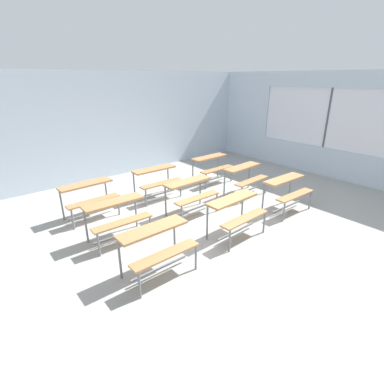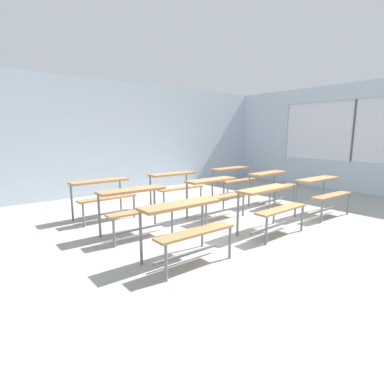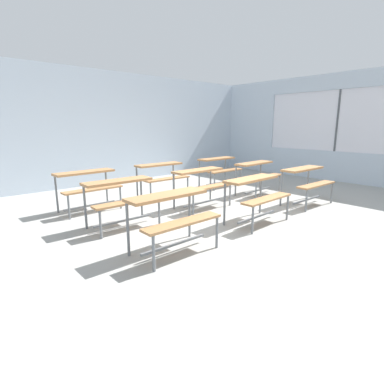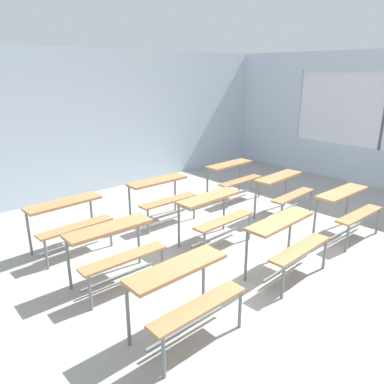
# 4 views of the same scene
# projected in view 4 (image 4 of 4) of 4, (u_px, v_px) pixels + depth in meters

# --- Properties ---
(ground) EXTENTS (10.00, 9.00, 0.05)m
(ground) POSITION_uv_depth(u_px,v_px,m) (252.00, 268.00, 5.12)
(ground) COLOR #9E9E99
(wall_back) EXTENTS (10.00, 0.12, 3.00)m
(wall_back) POSITION_uv_depth(u_px,v_px,m) (89.00, 123.00, 7.82)
(wall_back) COLOR silver
(wall_back) RESTS_ON ground
(desk_bench_r0c0) EXTENTS (1.10, 0.59, 0.74)m
(desk_bench_r0c0) POSITION_uv_depth(u_px,v_px,m) (184.00, 286.00, 3.62)
(desk_bench_r0c0) COLOR #A87547
(desk_bench_r0c0) RESTS_ON ground
(desk_bench_r0c1) EXTENTS (1.12, 0.63, 0.74)m
(desk_bench_r0c1) POSITION_uv_depth(u_px,v_px,m) (287.00, 235.00, 4.75)
(desk_bench_r0c1) COLOR #A87547
(desk_bench_r0c1) RESTS_ON ground
(desk_bench_r0c2) EXTENTS (1.11, 0.62, 0.74)m
(desk_bench_r0c2) POSITION_uv_depth(u_px,v_px,m) (348.00, 203.00, 5.86)
(desk_bench_r0c2) COLOR #A87547
(desk_bench_r0c2) RESTS_ON ground
(desk_bench_r1c0) EXTENTS (1.11, 0.61, 0.74)m
(desk_bench_r1c0) POSITION_uv_depth(u_px,v_px,m) (114.00, 243.00, 4.54)
(desk_bench_r1c0) COLOR #A87547
(desk_bench_r1c0) RESTS_ON ground
(desk_bench_r1c1) EXTENTS (1.11, 0.61, 0.74)m
(desk_bench_r1c1) POSITION_uv_depth(u_px,v_px,m) (214.00, 209.00, 5.63)
(desk_bench_r1c1) COLOR #A87547
(desk_bench_r1c1) RESTS_ON ground
(desk_bench_r1c2) EXTENTS (1.13, 0.65, 0.74)m
(desk_bench_r1c2) POSITION_uv_depth(u_px,v_px,m) (283.00, 186.00, 6.72)
(desk_bench_r1c2) COLOR #A87547
(desk_bench_r1c2) RESTS_ON ground
(desk_bench_r2c0) EXTENTS (1.12, 0.63, 0.74)m
(desk_bench_r2c0) POSITION_uv_depth(u_px,v_px,m) (68.00, 215.00, 5.40)
(desk_bench_r2c0) COLOR #A87547
(desk_bench_r2c0) RESTS_ON ground
(desk_bench_r2c1) EXTENTS (1.11, 0.61, 0.74)m
(desk_bench_r2c1) POSITION_uv_depth(u_px,v_px,m) (161.00, 191.00, 6.47)
(desk_bench_r2c1) COLOR #A87547
(desk_bench_r2c1) RESTS_ON ground
(desk_bench_r2c2) EXTENTS (1.11, 0.60, 0.74)m
(desk_bench_r2c2) POSITION_uv_depth(u_px,v_px,m) (233.00, 173.00, 7.60)
(desk_bench_r2c2) COLOR #A87547
(desk_bench_r2c2) RESTS_ON ground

